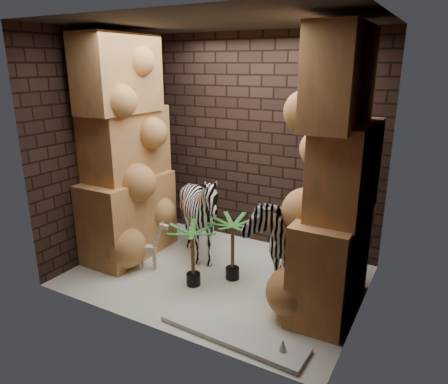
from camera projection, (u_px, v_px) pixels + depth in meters
The scene contains 14 objects.
floor at pixel (216, 275), 5.25m from camera, with size 3.50×3.50×0.00m, color silver.
ceiling at pixel (215, 21), 4.36m from camera, with size 3.50×3.50×0.00m, color #332E2B.
wall_back at pixel (260, 143), 5.85m from camera, with size 3.50×3.50×0.00m, color black.
wall_front at pixel (147, 187), 3.77m from camera, with size 3.50×3.50×0.00m, color black.
wall_left at pixel (104, 146), 5.62m from camera, with size 3.00×3.00×0.00m, color black.
wall_right at pixel (372, 180), 4.00m from camera, with size 3.00×3.00×0.00m, color black.
rock_pillar_left at pixel (124, 149), 5.46m from camera, with size 0.68×1.30×3.00m, color #E29253, non-canonical shape.
rock_pillar_right at pixel (338, 176), 4.15m from camera, with size 0.58×1.25×3.00m, color #E29253, non-canonical shape.
zebra_right at pixel (278, 227), 4.89m from camera, with size 0.66×1.23×1.46m, color white.
zebra_left at pixel (200, 220), 5.51m from camera, with size 1.03×1.28×1.16m, color white.
giraffe_toy at pixel (147, 244), 5.32m from camera, with size 0.36×0.12×0.70m, color beige, non-canonical shape.
palm_front at pixel (233, 249), 5.06m from camera, with size 0.36×0.36×0.81m, color #26681E, non-canonical shape.
palm_back at pixel (193, 256), 4.93m from camera, with size 0.36×0.36×0.76m, color #26681E, non-canonical shape.
surfboard at pixel (233, 333), 4.08m from camera, with size 1.53×0.37×0.05m, color silver.
Camera 1 is at (2.37, -4.06, 2.57)m, focal length 33.17 mm.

